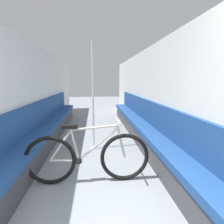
{
  "coord_description": "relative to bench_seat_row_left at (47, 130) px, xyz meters",
  "views": [
    {
      "loc": [
        -0.02,
        -0.54,
        1.41
      ],
      "look_at": [
        0.33,
        2.91,
        0.79
      ],
      "focal_mm": 28.0,
      "sensor_mm": 36.0,
      "label": 1
    }
  ],
  "objects": [
    {
      "name": "grab_pole_near",
      "position": [
        1.06,
        -0.41,
        0.74
      ],
      "size": [
        0.08,
        0.08,
        2.17
      ],
      "color": "gray",
      "rests_on": "ground"
    },
    {
      "name": "bench_seat_row_left",
      "position": [
        0.0,
        0.0,
        0.0
      ],
      "size": [
        0.4,
        6.19,
        0.96
      ],
      "color": "#3D3D42",
      "rests_on": "ground"
    },
    {
      "name": "wall_left",
      "position": [
        -0.22,
        0.02,
        0.78
      ],
      "size": [
        0.1,
        10.03,
        2.19
      ],
      "primitive_type": "cube",
      "color": "silver",
      "rests_on": "ground"
    },
    {
      "name": "bench_seat_row_right",
      "position": [
        2.21,
        0.0,
        0.0
      ],
      "size": [
        0.4,
        6.19,
        0.96
      ],
      "color": "#3D3D42",
      "rests_on": "ground"
    },
    {
      "name": "wall_right",
      "position": [
        2.43,
        0.02,
        0.78
      ],
      "size": [
        0.1,
        10.03,
        2.19
      ],
      "primitive_type": "cube",
      "color": "silver",
      "rests_on": "ground"
    },
    {
      "name": "bicycle",
      "position": [
        0.99,
        -1.66,
        0.05
      ],
      "size": [
        1.72,
        0.46,
        0.9
      ],
      "rotation": [
        0.0,
        0.0,
        0.13
      ],
      "color": "black",
      "rests_on": "ground"
    }
  ]
}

